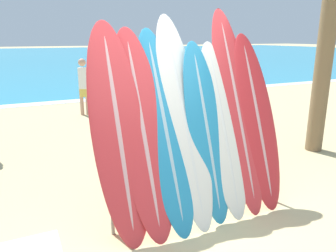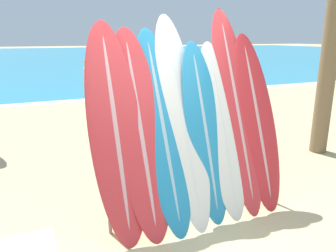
{
  "view_description": "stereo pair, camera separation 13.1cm",
  "coord_description": "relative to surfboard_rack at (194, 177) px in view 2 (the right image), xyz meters",
  "views": [
    {
      "loc": [
        -1.59,
        -2.66,
        2.15
      ],
      "look_at": [
        0.3,
        1.34,
        0.94
      ],
      "focal_mm": 35.0,
      "sensor_mm": 36.0,
      "label": 1
    },
    {
      "loc": [
        -1.47,
        -2.71,
        2.15
      ],
      "look_at": [
        0.3,
        1.34,
        0.94
      ],
      "focal_mm": 35.0,
      "sensor_mm": 36.0,
      "label": 2
    }
  ],
  "objects": [
    {
      "name": "surfboard_slot_3",
      "position": [
        -0.11,
        0.12,
        0.72
      ],
      "size": [
        0.51,
        1.18,
        2.44
      ],
      "color": "silver",
      "rests_on": "ground_plane"
    },
    {
      "name": "ocean_water",
      "position": [
        -0.3,
        37.5,
        -0.49
      ],
      "size": [
        120.0,
        60.0,
        0.01
      ],
      "color": "teal",
      "rests_on": "ground_plane"
    },
    {
      "name": "surfboard_slot_5",
      "position": [
        0.39,
        0.03,
        0.56
      ],
      "size": [
        0.48,
        0.92,
        2.11
      ],
      "color": "silver",
      "rests_on": "ground_plane"
    },
    {
      "name": "surfboard_slot_7",
      "position": [
        0.92,
        0.04,
        0.61
      ],
      "size": [
        0.56,
        0.94,
        2.21
      ],
      "color": "red",
      "rests_on": "ground_plane"
    },
    {
      "name": "surfboard_rack",
      "position": [
        0.0,
        0.0,
        0.0
      ],
      "size": [
        2.16,
        0.04,
        0.92
      ],
      "color": "gray",
      "rests_on": "ground_plane"
    },
    {
      "name": "person_mid_beach",
      "position": [
        -0.14,
        6.03,
        0.37
      ],
      "size": [
        0.27,
        0.23,
        1.58
      ],
      "rotation": [
        0.0,
        0.0,
        5.84
      ],
      "color": "tan",
      "rests_on": "ground_plane"
    },
    {
      "name": "surfboard_slot_2",
      "position": [
        -0.38,
        0.09,
        0.64
      ],
      "size": [
        0.52,
        1.13,
        2.27
      ],
      "color": "teal",
      "rests_on": "ground_plane"
    },
    {
      "name": "ground_plane",
      "position": [
        -0.3,
        -0.54,
        -0.5
      ],
      "size": [
        160.0,
        160.0,
        0.0
      ],
      "primitive_type": "plane",
      "color": "tan"
    },
    {
      "name": "surfboard_slot_0",
      "position": [
        -0.93,
        0.08,
        0.68
      ],
      "size": [
        0.59,
        0.99,
        2.34
      ],
      "color": "red",
      "rests_on": "ground_plane"
    },
    {
      "name": "surfboard_slot_6",
      "position": [
        0.65,
        0.12,
        0.77
      ],
      "size": [
        0.51,
        1.09,
        2.52
      ],
      "color": "red",
      "rests_on": "ground_plane"
    },
    {
      "name": "surfboard_slot_1",
      "position": [
        -0.65,
        0.08,
        0.64
      ],
      "size": [
        0.58,
        1.08,
        2.27
      ],
      "color": "red",
      "rests_on": "ground_plane"
    },
    {
      "name": "surfboard_slot_4",
      "position": [
        0.14,
        0.03,
        0.56
      ],
      "size": [
        0.49,
        0.87,
        2.11
      ],
      "color": "teal",
      "rests_on": "ground_plane"
    }
  ]
}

